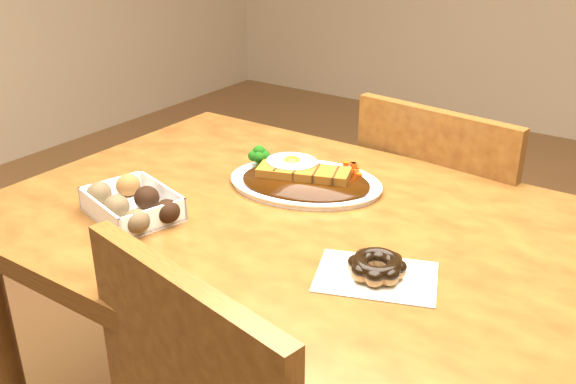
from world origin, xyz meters
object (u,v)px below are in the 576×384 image
Objects in this scene: donut_box at (132,203)px; katsu_curry_plate at (303,178)px; pon_de_ring at (377,267)px; table at (308,267)px; chair_far at (448,245)px.

katsu_curry_plate is at bearing 57.58° from donut_box.
donut_box is 0.48m from pon_de_ring.
katsu_curry_plate is (-0.10, 0.13, 0.11)m from table.
donut_box is at bearing -122.42° from katsu_curry_plate.
chair_far is at bearing 99.61° from pon_de_ring.
donut_box is (-0.37, -0.70, 0.30)m from chair_far.
donut_box is at bearing -149.57° from table.
katsu_curry_plate is (-0.18, -0.41, 0.29)m from chair_far.
katsu_curry_plate is 1.62× the size of pon_de_ring.
chair_far is 0.85m from donut_box.
chair_far reaches higher than donut_box.
pon_de_ring is at bearing 7.68° from donut_box.
pon_de_ring is at bearing -28.20° from table.
table is 0.35m from donut_box.
table is at bearing 151.80° from pon_de_ring.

